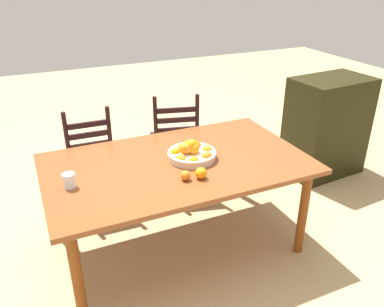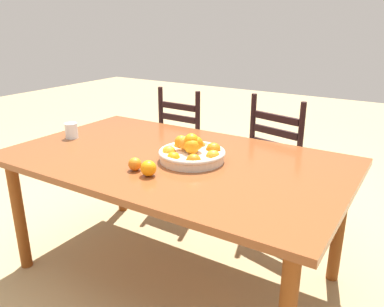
{
  "view_description": "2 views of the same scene",
  "coord_description": "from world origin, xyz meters",
  "px_view_note": "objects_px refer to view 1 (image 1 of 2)",
  "views": [
    {
      "loc": [
        -0.9,
        -2.25,
        1.97
      ],
      "look_at": [
        0.11,
        0.0,
        0.76
      ],
      "focal_mm": 36.75,
      "sensor_mm": 36.0,
      "label": 1
    },
    {
      "loc": [
        1.11,
        -1.58,
        1.41
      ],
      "look_at": [
        0.11,
        0.0,
        0.76
      ],
      "focal_mm": 36.07,
      "sensor_mm": 36.0,
      "label": 2
    }
  ],
  "objects_px": {
    "chair_near_window": "(90,158)",
    "orange_loose_0": "(186,176)",
    "chair_by_cabinet": "(175,142)",
    "cabinet": "(326,127)",
    "dining_table": "(177,171)",
    "drinking_glass": "(69,181)",
    "fruit_bowl": "(192,153)",
    "orange_loose_1": "(201,173)"
  },
  "relations": [
    {
      "from": "chair_near_window",
      "to": "orange_loose_0",
      "type": "distance_m",
      "value": 1.24
    },
    {
      "from": "chair_by_cabinet",
      "to": "cabinet",
      "type": "bearing_deg",
      "value": -178.95
    },
    {
      "from": "dining_table",
      "to": "drinking_glass",
      "type": "relative_size",
      "value": 19.24
    },
    {
      "from": "fruit_bowl",
      "to": "orange_loose_0",
      "type": "height_order",
      "value": "fruit_bowl"
    },
    {
      "from": "fruit_bowl",
      "to": "drinking_glass",
      "type": "distance_m",
      "value": 0.84
    },
    {
      "from": "dining_table",
      "to": "chair_by_cabinet",
      "type": "relative_size",
      "value": 1.9
    },
    {
      "from": "chair_near_window",
      "to": "orange_loose_0",
      "type": "bearing_deg",
      "value": 112.17
    },
    {
      "from": "chair_by_cabinet",
      "to": "dining_table",
      "type": "bearing_deg",
      "value": 83.35
    },
    {
      "from": "chair_near_window",
      "to": "cabinet",
      "type": "distance_m",
      "value": 2.31
    },
    {
      "from": "fruit_bowl",
      "to": "drinking_glass",
      "type": "height_order",
      "value": "fruit_bowl"
    },
    {
      "from": "chair_near_window",
      "to": "fruit_bowl",
      "type": "xyz_separation_m",
      "value": [
        0.58,
        -0.86,
        0.32
      ]
    },
    {
      "from": "orange_loose_0",
      "to": "cabinet",
      "type": "bearing_deg",
      "value": 22.48
    },
    {
      "from": "cabinet",
      "to": "drinking_glass",
      "type": "bearing_deg",
      "value": -171.9
    },
    {
      "from": "dining_table",
      "to": "orange_loose_1",
      "type": "distance_m",
      "value": 0.3
    },
    {
      "from": "orange_loose_1",
      "to": "fruit_bowl",
      "type": "bearing_deg",
      "value": 77.55
    },
    {
      "from": "chair_near_window",
      "to": "dining_table",
      "type": "bearing_deg",
      "value": 120.04
    },
    {
      "from": "fruit_bowl",
      "to": "drinking_glass",
      "type": "bearing_deg",
      "value": -176.56
    },
    {
      "from": "chair_near_window",
      "to": "chair_by_cabinet",
      "type": "height_order",
      "value": "chair_by_cabinet"
    },
    {
      "from": "orange_loose_1",
      "to": "chair_near_window",
      "type": "bearing_deg",
      "value": 114.24
    },
    {
      "from": "drinking_glass",
      "to": "orange_loose_1",
      "type": "bearing_deg",
      "value": -16.43
    },
    {
      "from": "drinking_glass",
      "to": "orange_loose_0",
      "type": "bearing_deg",
      "value": -17.17
    },
    {
      "from": "dining_table",
      "to": "cabinet",
      "type": "height_order",
      "value": "cabinet"
    },
    {
      "from": "chair_by_cabinet",
      "to": "chair_near_window",
      "type": "bearing_deg",
      "value": 13.83
    },
    {
      "from": "cabinet",
      "to": "orange_loose_0",
      "type": "xyz_separation_m",
      "value": [
        -1.86,
        -0.77,
        0.26
      ]
    },
    {
      "from": "orange_loose_0",
      "to": "fruit_bowl",
      "type": "bearing_deg",
      "value": 58.56
    },
    {
      "from": "cabinet",
      "to": "orange_loose_1",
      "type": "distance_m",
      "value": 1.95
    },
    {
      "from": "cabinet",
      "to": "fruit_bowl",
      "type": "relative_size",
      "value": 2.86
    },
    {
      "from": "orange_loose_1",
      "to": "chair_by_cabinet",
      "type": "bearing_deg",
      "value": 76.38
    },
    {
      "from": "chair_by_cabinet",
      "to": "orange_loose_0",
      "type": "xyz_separation_m",
      "value": [
        -0.37,
        -1.12,
        0.29
      ]
    },
    {
      "from": "chair_by_cabinet",
      "to": "orange_loose_0",
      "type": "relative_size",
      "value": 14.71
    },
    {
      "from": "cabinet",
      "to": "chair_near_window",
      "type": "bearing_deg",
      "value": 166.91
    },
    {
      "from": "chair_near_window",
      "to": "drinking_glass",
      "type": "xyz_separation_m",
      "value": [
        -0.27,
        -0.91,
        0.32
      ]
    },
    {
      "from": "chair_near_window",
      "to": "chair_by_cabinet",
      "type": "relative_size",
      "value": 0.98
    },
    {
      "from": "cabinet",
      "to": "orange_loose_1",
      "type": "relative_size",
      "value": 13.13
    },
    {
      "from": "chair_by_cabinet",
      "to": "fruit_bowl",
      "type": "bearing_deg",
      "value": 90.18
    },
    {
      "from": "chair_by_cabinet",
      "to": "orange_loose_0",
      "type": "distance_m",
      "value": 1.22
    },
    {
      "from": "chair_by_cabinet",
      "to": "fruit_bowl",
      "type": "xyz_separation_m",
      "value": [
        -0.21,
        -0.86,
        0.31
      ]
    },
    {
      "from": "cabinet",
      "to": "orange_loose_0",
      "type": "relative_size",
      "value": 15.22
    },
    {
      "from": "dining_table",
      "to": "drinking_glass",
      "type": "bearing_deg",
      "value": -176.2
    },
    {
      "from": "chair_near_window",
      "to": "fruit_bowl",
      "type": "distance_m",
      "value": 1.08
    },
    {
      "from": "chair_near_window",
      "to": "orange_loose_0",
      "type": "xyz_separation_m",
      "value": [
        0.42,
        -1.12,
        0.3
      ]
    },
    {
      "from": "chair_near_window",
      "to": "orange_loose_1",
      "type": "bearing_deg",
      "value": 116.07
    }
  ]
}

